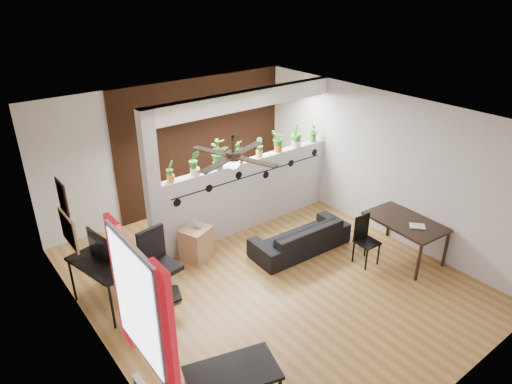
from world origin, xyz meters
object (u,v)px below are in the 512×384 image
at_px(potted_plant_2, 217,155).
at_px(cube_shelf, 196,243).
at_px(potted_plant_4, 259,147).
at_px(potted_plant_7, 313,132).
at_px(dining_table, 405,224).
at_px(coffee_table, 232,375).
at_px(potted_plant_3, 239,151).
at_px(computer_desk, 102,267).
at_px(potted_plant_1, 194,162).
at_px(potted_plant_6, 296,134).
at_px(potted_plant_0, 170,171).
at_px(office_chair, 159,270).
at_px(potted_plant_5, 278,140).
at_px(sofa, 300,237).
at_px(cup, 198,225).
at_px(ceiling_fan, 233,158).
at_px(folding_chair, 364,235).

bearing_deg(potted_plant_2, cube_shelf, -154.16).
bearing_deg(potted_plant_4, potted_plant_7, -0.00).
distance_m(potted_plant_4, dining_table, 2.85).
bearing_deg(potted_plant_2, coffee_table, -121.47).
bearing_deg(potted_plant_3, computer_desk, -167.63).
distance_m(potted_plant_2, potted_plant_7, 2.26).
bearing_deg(potted_plant_4, potted_plant_1, 180.00).
height_order(potted_plant_6, potted_plant_7, potted_plant_6).
distance_m(potted_plant_0, office_chair, 1.60).
height_order(potted_plant_1, dining_table, potted_plant_1).
distance_m(potted_plant_3, potted_plant_5, 0.90).
height_order(potted_plant_2, cube_shelf, potted_plant_2).
distance_m(sofa, cube_shelf, 1.79).
xyz_separation_m(potted_plant_4, computer_desk, (-3.28, -0.62, -0.87)).
bearing_deg(sofa, computer_desk, -8.15).
xyz_separation_m(computer_desk, coffee_table, (0.47, -2.48, -0.25)).
bearing_deg(potted_plant_5, coffee_table, -136.36).
xyz_separation_m(potted_plant_4, potted_plant_5, (0.45, 0.00, 0.03)).
bearing_deg(cup, potted_plant_4, 12.33).
xyz_separation_m(potted_plant_3, cup, (-1.10, -0.34, -0.95)).
height_order(potted_plant_1, computer_desk, potted_plant_1).
distance_m(potted_plant_0, potted_plant_3, 1.35).
bearing_deg(ceiling_fan, potted_plant_7, 29.51).
distance_m(potted_plant_0, potted_plant_6, 2.71).
xyz_separation_m(potted_plant_0, office_chair, (-0.76, -0.92, -1.06)).
bearing_deg(coffee_table, computer_desk, 100.79).
distance_m(sofa, computer_desk, 3.31).
distance_m(potted_plant_7, cube_shelf, 3.23).
height_order(sofa, office_chair, office_chair).
height_order(potted_plant_0, sofa, potted_plant_0).
distance_m(potted_plant_0, potted_plant_2, 0.90).
distance_m(potted_plant_7, folding_chair, 2.51).
bearing_deg(office_chair, dining_table, -22.06).
height_order(potted_plant_0, potted_plant_7, potted_plant_0).
bearing_deg(cube_shelf, computer_desk, 167.88).
distance_m(computer_desk, coffee_table, 2.54).
xyz_separation_m(potted_plant_5, folding_chair, (0.07, -2.12, -1.07)).
relative_size(potted_plant_4, folding_chair, 0.43).
height_order(potted_plant_1, potted_plant_5, potted_plant_1).
xyz_separation_m(potted_plant_1, coffee_table, (-1.45, -3.10, -1.16)).
bearing_deg(potted_plant_1, potted_plant_3, -0.00).
bearing_deg(potted_plant_1, coffee_table, -115.02).
xyz_separation_m(potted_plant_7, office_chair, (-3.92, -0.92, -1.06)).
bearing_deg(potted_plant_5, potted_plant_4, 180.00).
relative_size(office_chair, folding_chair, 1.29).
relative_size(potted_plant_7, dining_table, 0.28).
height_order(potted_plant_7, office_chair, potted_plant_7).
bearing_deg(sofa, coffee_table, 36.80).
distance_m(potted_plant_0, dining_table, 3.95).
distance_m(potted_plant_7, computer_desk, 4.75).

